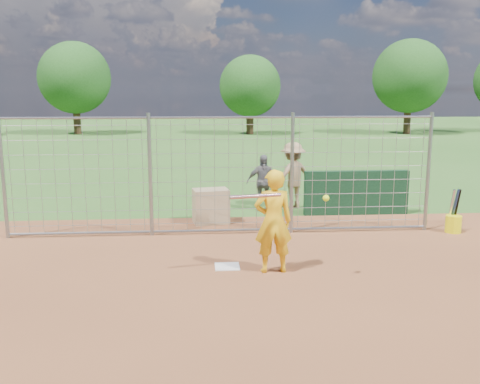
{
  "coord_description": "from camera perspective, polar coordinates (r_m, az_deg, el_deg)",
  "views": [
    {
      "loc": [
        -0.43,
        -9.16,
        3.07
      ],
      "look_at": [
        0.3,
        0.8,
        1.15
      ],
      "focal_mm": 40.0,
      "sensor_mm": 36.0,
      "label": 1
    }
  ],
  "objects": [
    {
      "name": "infield_dirt",
      "position": [
        6.89,
        -0.17,
        -15.52
      ],
      "size": [
        18.0,
        18.0,
        0.0
      ],
      "primitive_type": "plane",
      "color": "brown",
      "rests_on": "ground"
    },
    {
      "name": "equipment_bin",
      "position": [
        12.45,
        -3.13,
        -1.51
      ],
      "size": [
        0.88,
        0.68,
        0.8
      ],
      "primitive_type": "cube",
      "rotation": [
        0.0,
        0.0,
        0.17
      ],
      "color": "tan",
      "rests_on": "ground"
    },
    {
      "name": "tree_line",
      "position": [
        37.46,
        1.26,
        11.88
      ],
      "size": [
        44.66,
        6.72,
        6.48
      ],
      "color": "#3F2B19",
      "rests_on": "ground"
    },
    {
      "name": "dugout_wall",
      "position": [
        13.56,
        12.29,
        -0.08
      ],
      "size": [
        2.6,
        0.2,
        1.1
      ],
      "primitive_type": "cube",
      "color": "#11381E",
      "rests_on": "ground"
    },
    {
      "name": "ground",
      "position": [
        9.67,
        -1.44,
        -7.63
      ],
      "size": [
        100.0,
        100.0,
        0.0
      ],
      "primitive_type": "plane",
      "color": "#2D591E",
      "rests_on": "ground"
    },
    {
      "name": "bystander_c",
      "position": [
        13.98,
        5.64,
        1.77
      ],
      "size": [
        1.29,
        1.09,
        1.73
      ],
      "primitive_type": "imported",
      "rotation": [
        0.0,
        0.0,
        3.63
      ],
      "color": "#9A7854",
      "rests_on": "ground"
    },
    {
      "name": "batter",
      "position": [
        9.02,
        3.56,
        -3.15
      ],
      "size": [
        0.67,
        0.46,
        1.78
      ],
      "primitive_type": "imported",
      "rotation": [
        0.0,
        0.0,
        3.2
      ],
      "color": "yellow",
      "rests_on": "ground"
    },
    {
      "name": "home_plate",
      "position": [
        9.48,
        -1.38,
        -7.96
      ],
      "size": [
        0.43,
        0.43,
        0.02
      ],
      "primitive_type": "cube",
      "color": "silver",
      "rests_on": "ground"
    },
    {
      "name": "bystander_b",
      "position": [
        13.71,
        2.45,
        1.03
      ],
      "size": [
        0.86,
        0.38,
        1.45
      ],
      "primitive_type": "imported",
      "rotation": [
        0.0,
        0.0,
        0.03
      ],
      "color": "#5C5D62",
      "rests_on": "ground"
    },
    {
      "name": "backstop_fence",
      "position": [
        11.31,
        -1.96,
        1.67
      ],
      "size": [
        9.08,
        0.08,
        2.6
      ],
      "color": "gray",
      "rests_on": "ground"
    },
    {
      "name": "bucket_with_bats",
      "position": [
        12.53,
        21.81,
        -2.94
      ],
      "size": [
        0.34,
        0.36,
        0.97
      ],
      "color": "#FFFA0D",
      "rests_on": "ground"
    },
    {
      "name": "equipment_in_play",
      "position": [
        8.56,
        3.46,
        -0.48
      ],
      "size": [
        1.57,
        0.43,
        0.1
      ],
      "color": "silver",
      "rests_on": "ground"
    }
  ]
}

